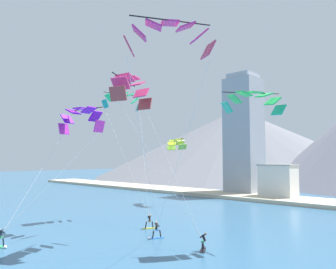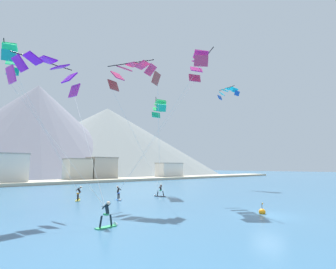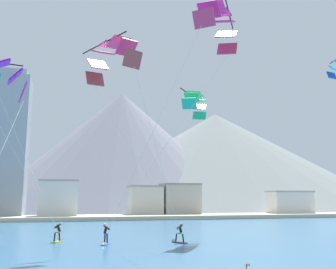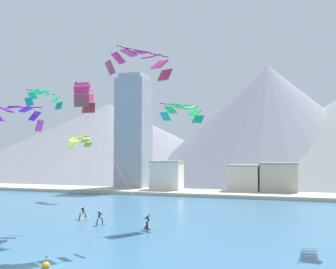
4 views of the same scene
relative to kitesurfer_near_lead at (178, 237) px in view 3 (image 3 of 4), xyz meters
name	(u,v)px [view 3 (image 3 of 4)]	position (x,y,z in m)	size (l,w,h in m)	color
kitesurfer_near_lead	(178,237)	(0.00, 0.00, 0.00)	(1.24, 1.70, 1.66)	black
kitesurfer_near_trail	(105,238)	(-6.16, 0.07, 0.05)	(0.98, 1.77, 1.76)	#337FDB
kitesurfer_mid_center	(59,236)	(-9.86, 3.11, 0.06)	(1.19, 1.72, 1.74)	yellow
parafoil_kite_near_lead	(111,57)	(-6.37, -2.99, 14.45)	(8.53, 6.55, 14.78)	#9A3C3C
parafoil_kite_near_trail	(218,24)	(1.56, -6.07, 16.82)	(10.17, 9.51, 17.08)	#C8325D
parafoil_kite_distant_low_drift	(195,102)	(3.09, 3.85, 13.09)	(4.37, 6.06, 2.22)	#19B389
shoreline_strip	(109,217)	(-1.91, 37.11, -0.12)	(180.00, 10.00, 0.70)	beige
shore_building_harbour_front	(58,200)	(-10.73, 38.78, 3.04)	(6.88, 4.61, 6.99)	silver
shore_building_promenade_mid	(145,201)	(5.64, 41.67, 2.64)	(6.52, 5.81, 6.18)	beige
shore_building_quay_east	(180,200)	(12.89, 41.89, 2.88)	(7.58, 6.02, 6.67)	#B7AD9E
shore_building_quay_west	(290,203)	(36.09, 38.79, 2.18)	(9.16, 4.73, 5.27)	silver
highrise_tower	(8,145)	(-20.27, 42.48, 13.10)	(7.00, 7.00, 27.56)	#999EA8
mountain_peak_central_summit	(216,160)	(44.24, 98.64, 17.22)	(119.02, 119.02, 35.37)	slate
mountain_peak_east_shoulder	(121,150)	(7.90, 93.70, 19.33)	(87.37, 87.37, 39.58)	slate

